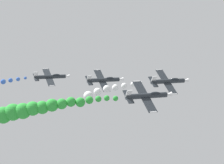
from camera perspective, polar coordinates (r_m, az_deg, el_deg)
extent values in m
cylinder|color=#23282D|center=(94.03, 8.32, 0.11)|extent=(1.53, 9.00, 1.53)
cone|color=white|center=(96.64, 10.95, 0.24)|extent=(1.45, 1.20, 1.45)
cube|color=#23282D|center=(93.89, 8.09, 0.05)|extent=(7.76, 1.90, 5.25)
cylinder|color=white|center=(96.97, 7.01, 1.80)|extent=(0.50, 1.40, 0.50)
cylinder|color=white|center=(90.95, 9.25, -1.81)|extent=(0.50, 1.40, 0.50)
cube|color=#23282D|center=(92.10, 6.17, 0.03)|extent=(3.26, 1.20, 2.26)
cube|color=white|center=(91.52, 6.26, 0.46)|extent=(1.00, 1.10, 1.41)
ellipsoid|color=black|center=(94.65, 9.36, 0.38)|extent=(1.05, 2.20, 1.03)
sphere|color=white|center=(90.88, 4.33, -0.14)|extent=(0.91, 0.91, 0.91)
sphere|color=white|center=(89.76, 3.15, -0.33)|extent=(1.18, 1.18, 1.18)
sphere|color=white|center=(89.05, 1.83, -0.58)|extent=(1.40, 1.40, 1.40)
sphere|color=white|center=(88.40, 0.50, -0.83)|extent=(1.49, 1.49, 1.49)
sphere|color=white|center=(87.55, -0.80, -1.04)|extent=(1.71, 1.71, 1.71)
sphere|color=white|center=(87.01, -2.17, -1.48)|extent=(1.81, 1.81, 1.81)
sphere|color=white|center=(86.54, -3.55, -2.09)|extent=(2.18, 2.18, 2.18)
cylinder|color=#23282D|center=(101.79, -1.31, 0.30)|extent=(1.52, 9.00, 1.52)
cone|color=white|center=(103.63, 1.34, 0.41)|extent=(1.44, 1.20, 1.44)
cube|color=#23282D|center=(101.72, -1.53, 0.24)|extent=(7.87, 1.90, 5.07)
cylinder|color=white|center=(105.11, -2.25, 1.80)|extent=(0.50, 1.40, 0.50)
cylinder|color=white|center=(98.42, -0.76, -1.42)|extent=(0.50, 1.40, 0.50)
cube|color=#23282D|center=(100.48, -3.45, 0.22)|extent=(3.31, 1.20, 2.19)
cube|color=white|center=(99.90, -3.42, 0.63)|extent=(0.97, 1.10, 1.43)
ellipsoid|color=black|center=(102.12, -0.31, 0.56)|extent=(1.05, 2.20, 1.02)
cylinder|color=#23282D|center=(77.18, 5.17, -2.06)|extent=(1.53, 9.00, 1.53)
cone|color=white|center=(79.57, 8.46, -1.84)|extent=(1.45, 1.20, 1.45)
cube|color=#23282D|center=(77.07, 4.88, -2.13)|extent=(7.76, 1.90, 5.24)
cylinder|color=white|center=(80.14, 3.69, 0.06)|extent=(0.50, 1.40, 0.50)
cylinder|color=white|center=(74.16, 6.17, -4.51)|extent=(0.50, 1.40, 0.50)
cube|color=#23282D|center=(75.47, 2.45, -2.21)|extent=(3.26, 1.20, 2.25)
cube|color=white|center=(74.86, 2.54, -1.70)|extent=(1.00, 1.10, 1.41)
ellipsoid|color=black|center=(77.69, 6.45, -1.71)|extent=(1.05, 2.20, 1.03)
sphere|color=green|center=(74.46, 0.53, -2.47)|extent=(1.05, 1.05, 1.05)
sphere|color=green|center=(74.09, -0.79, -2.42)|extent=(1.11, 1.11, 1.11)
sphere|color=green|center=(73.51, -2.05, -2.54)|extent=(1.21, 1.21, 1.21)
sphere|color=green|center=(73.26, -3.40, -2.71)|extent=(1.53, 1.53, 1.53)
sphere|color=green|center=(73.06, -4.75, -3.02)|extent=(1.86, 1.86, 1.86)
sphere|color=green|center=(73.00, -6.15, -2.96)|extent=(1.89, 1.89, 1.89)
sphere|color=green|center=(72.83, -7.50, -3.25)|extent=(2.06, 2.06, 2.06)
sphere|color=green|center=(73.06, -8.93, -3.43)|extent=(2.45, 2.45, 2.45)
sphere|color=green|center=(73.41, -10.34, -3.75)|extent=(2.51, 2.51, 2.51)
sphere|color=green|center=(73.57, -11.73, -3.89)|extent=(2.73, 2.73, 2.73)
sphere|color=green|center=(74.12, -13.13, -4.23)|extent=(3.04, 3.04, 3.04)
sphere|color=green|center=(74.85, -14.54, -4.37)|extent=(3.25, 3.25, 3.25)
sphere|color=green|center=(75.51, -15.90, -4.77)|extent=(3.22, 3.22, 3.22)
cylinder|color=#23282D|center=(110.82, -9.22, 0.76)|extent=(1.47, 9.00, 1.47)
cone|color=white|center=(111.99, -6.67, 0.87)|extent=(1.40, 1.20, 1.40)
cube|color=#23282D|center=(110.79, -9.43, 0.71)|extent=(8.33, 1.90, 4.23)
cylinder|color=white|center=(114.62, -9.87, 1.93)|extent=(0.48, 1.40, 0.48)
cylinder|color=white|center=(107.02, -8.95, -0.59)|extent=(0.48, 1.40, 0.48)
cube|color=#23282D|center=(110.04, -11.26, 0.70)|extent=(3.49, 1.20, 1.84)
cube|color=white|center=(109.54, -11.28, 1.10)|extent=(0.83, 1.10, 1.50)
ellipsoid|color=black|center=(110.95, -8.29, 1.02)|extent=(1.03, 2.20, 0.98)
sphere|color=blue|center=(109.45, -12.80, 0.59)|extent=(0.83, 0.83, 0.83)
sphere|color=blue|center=(109.17, -13.83, 0.41)|extent=(1.13, 1.13, 1.13)
sphere|color=blue|center=(109.09, -14.88, 0.25)|extent=(1.24, 1.24, 1.24)
sphere|color=blue|center=(108.53, -15.91, 0.05)|extent=(1.44, 1.44, 1.44)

